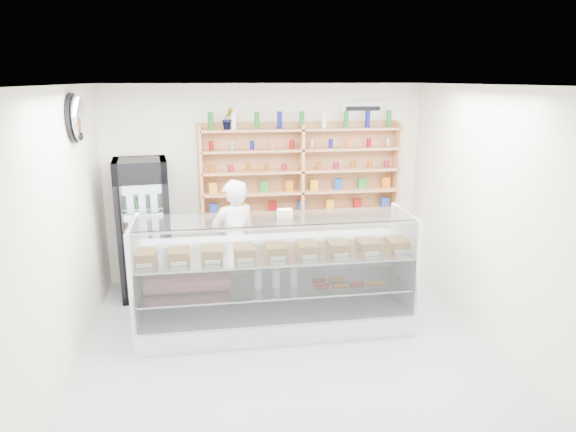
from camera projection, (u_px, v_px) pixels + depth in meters
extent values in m
plane|color=#B7B6BC|center=(294.00, 362.00, 5.35)|extent=(5.00, 5.00, 0.00)
plane|color=white|center=(295.00, 86.00, 4.63)|extent=(5.00, 5.00, 0.00)
plane|color=white|center=(265.00, 184.00, 7.38)|extent=(4.50, 0.00, 4.50)
plane|color=white|center=(375.00, 376.00, 2.60)|extent=(4.50, 0.00, 4.50)
plane|color=white|center=(50.00, 245.00, 4.66)|extent=(0.00, 5.00, 5.00)
plane|color=white|center=(507.00, 224.00, 5.33)|extent=(0.00, 5.00, 5.00)
cube|color=white|center=(276.00, 318.00, 6.05)|extent=(3.14, 0.89, 0.26)
cube|color=white|center=(271.00, 269.00, 6.33)|extent=(3.14, 0.05, 0.66)
cube|color=silver|center=(275.00, 286.00, 5.95)|extent=(3.02, 0.78, 0.02)
cube|color=silver|center=(275.00, 254.00, 5.85)|extent=(3.08, 0.82, 0.02)
cube|color=silver|center=(280.00, 277.00, 5.47)|extent=(3.08, 0.13, 1.10)
cube|color=silver|center=(275.00, 218.00, 5.69)|extent=(3.08, 0.62, 0.01)
imported|color=silver|center=(234.00, 243.00, 6.54)|extent=(0.71, 0.59, 1.66)
cube|color=black|center=(144.00, 229.00, 6.81)|extent=(0.74, 0.72, 1.86)
cube|color=#2A053A|center=(134.00, 174.00, 6.30)|extent=(0.66, 0.10, 0.26)
cube|color=silver|center=(139.00, 242.00, 6.52)|extent=(0.56, 0.07, 1.47)
cube|color=tan|center=(201.00, 174.00, 7.04)|extent=(0.04, 0.28, 1.33)
cube|color=tan|center=(302.00, 172.00, 7.25)|extent=(0.04, 0.28, 1.33)
cube|color=tan|center=(396.00, 169.00, 7.46)|extent=(0.04, 0.28, 1.33)
cube|color=tan|center=(301.00, 212.00, 7.40)|extent=(2.80, 0.28, 0.03)
cube|color=tan|center=(301.00, 192.00, 7.32)|extent=(2.80, 0.28, 0.03)
cube|color=tan|center=(302.00, 171.00, 7.25)|extent=(2.80, 0.28, 0.03)
cube|color=tan|center=(302.00, 150.00, 7.17)|extent=(2.80, 0.28, 0.03)
cube|color=tan|center=(302.00, 129.00, 7.10)|extent=(2.80, 0.28, 0.03)
imported|color=#1E6626|center=(228.00, 118.00, 6.90)|extent=(0.20, 0.18, 0.29)
ellipsoid|color=silver|center=(78.00, 118.00, 5.54)|extent=(0.15, 0.50, 0.50)
cube|color=white|center=(363.00, 109.00, 7.28)|extent=(0.62, 0.03, 0.20)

